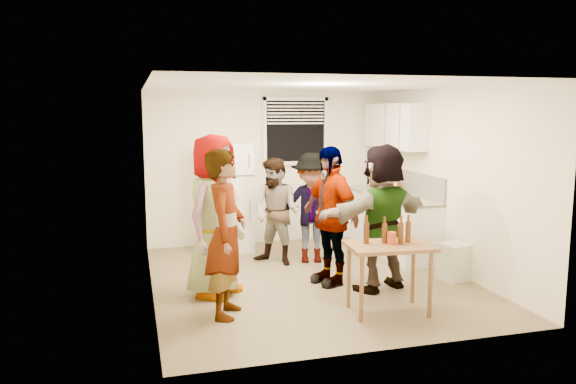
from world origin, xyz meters
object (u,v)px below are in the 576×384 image
object	(u,v)px
guest_orange	(380,289)
guest_grey	(216,294)
guest_stripe	(227,315)
guest_black	(329,283)
kettle	(382,192)
serving_table	(388,312)
guest_back_left	(277,264)
red_cup	(391,244)
guest_back_right	(311,261)
trash_bin	(454,261)
refrigerator	(228,197)
wine_bottle	(372,187)
blue_cup	(398,201)
beer_bottle_table	(384,243)
beer_bottle_counter	(399,199)

from	to	relation	value
guest_orange	guest_grey	bearing A→B (deg)	-28.32
guest_stripe	guest_black	world-z (taller)	same
kettle	guest_stripe	world-z (taller)	kettle
serving_table	guest_back_left	xyz separation A→B (m)	(-0.69, 2.22, 0.00)
red_cup	guest_back_left	bearing A→B (deg)	108.15
guest_back_right	trash_bin	bearing A→B (deg)	-27.96
refrigerator	guest_grey	bearing A→B (deg)	-103.74
wine_bottle	guest_back_right	xyz separation A→B (m)	(-1.46, -1.15, -0.90)
wine_bottle	blue_cup	bearing A→B (deg)	-99.50
blue_cup	guest_orange	size ratio (longest dim) A/B	0.06
guest_back_right	kettle	bearing A→B (deg)	35.58
trash_bin	kettle	bearing A→B (deg)	94.85
guest_black	guest_orange	world-z (taller)	guest_orange
wine_bottle	guest_back_right	size ratio (longest dim) A/B	0.20
beer_bottle_table	serving_table	bearing A→B (deg)	-64.97
guest_orange	beer_bottle_counter	bearing A→B (deg)	-142.86
kettle	guest_stripe	size ratio (longest dim) A/B	0.12
blue_cup	serving_table	distance (m)	2.32
wine_bottle	beer_bottle_counter	size ratio (longest dim) A/B	1.37
serving_table	guest_stripe	distance (m)	1.76
beer_bottle_counter	trash_bin	distance (m)	1.38
wine_bottle	guest_back_left	bearing A→B (deg)	-150.32
kettle	beer_bottle_counter	size ratio (longest dim) A/B	0.98
kettle	guest_orange	world-z (taller)	kettle
refrigerator	guest_back_right	bearing A→B (deg)	-44.78
kettle	guest_black	distance (m)	2.33
blue_cup	red_cup	size ratio (longest dim) A/B	0.82
beer_bottle_counter	guest_back_left	size ratio (longest dim) A/B	0.15
guest_back_right	beer_bottle_counter	bearing A→B (deg)	7.16
refrigerator	blue_cup	size ratio (longest dim) A/B	15.60
beer_bottle_counter	guest_grey	xyz separation A→B (m)	(-2.87, -0.94, -0.90)
guest_orange	refrigerator	bearing A→B (deg)	-77.68
blue_cup	guest_back_right	world-z (taller)	blue_cup
trash_bin	guest_stripe	size ratio (longest dim) A/B	0.27
trash_bin	serving_table	bearing A→B (deg)	-147.59
serving_table	guest_grey	size ratio (longest dim) A/B	0.47
serving_table	wine_bottle	bearing A→B (deg)	69.04
trash_bin	guest_stripe	world-z (taller)	trash_bin
trash_bin	beer_bottle_table	world-z (taller)	beer_bottle_table
beer_bottle_table	guest_grey	distance (m)	2.14
beer_bottle_counter	guest_stripe	distance (m)	3.42
serving_table	blue_cup	bearing A→B (deg)	61.08
guest_black	trash_bin	bearing A→B (deg)	61.80
refrigerator	kettle	xyz separation A→B (m)	(2.40, -0.49, 0.05)
serving_table	guest_back_left	bearing A→B (deg)	107.40
kettle	red_cup	bearing A→B (deg)	-133.99
wine_bottle	beer_bottle_table	xyz separation A→B (m)	(-1.31, -3.28, -0.14)
beer_bottle_counter	guest_grey	distance (m)	3.15
blue_cup	guest_back_right	size ratio (longest dim) A/B	0.07
refrigerator	guest_stripe	world-z (taller)	refrigerator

